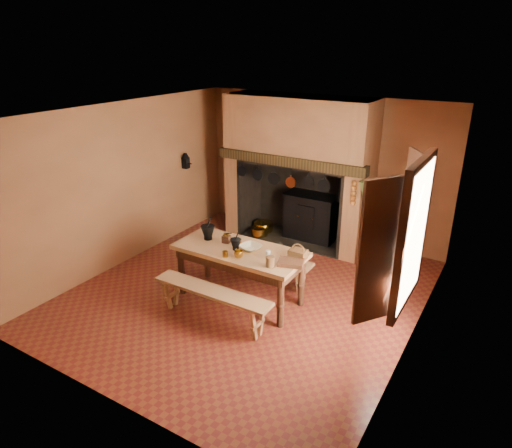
{
  "coord_description": "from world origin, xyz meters",
  "views": [
    {
      "loc": [
        3.37,
        -5.32,
        3.73
      ],
      "look_at": [
        -0.03,
        0.3,
        1.07
      ],
      "focal_mm": 32.0,
      "sensor_mm": 36.0,
      "label": 1
    }
  ],
  "objects_px": {
    "coffee_grinder": "(226,238)",
    "wicker_basket": "(298,254)",
    "bench_front": "(212,298)",
    "work_table": "(240,257)",
    "mixing_bowl": "(250,248)",
    "iron_range": "(311,216)"
  },
  "relations": [
    {
      "from": "work_table",
      "to": "coffee_grinder",
      "type": "xyz_separation_m",
      "value": [
        -0.3,
        0.09,
        0.2
      ]
    },
    {
      "from": "coffee_grinder",
      "to": "work_table",
      "type": "bearing_deg",
      "value": -29.58
    },
    {
      "from": "iron_range",
      "to": "work_table",
      "type": "bearing_deg",
      "value": -89.16
    },
    {
      "from": "work_table",
      "to": "bench_front",
      "type": "relative_size",
      "value": 1.08
    },
    {
      "from": "work_table",
      "to": "mixing_bowl",
      "type": "height_order",
      "value": "mixing_bowl"
    },
    {
      "from": "work_table",
      "to": "mixing_bowl",
      "type": "relative_size",
      "value": 6.34
    },
    {
      "from": "coffee_grinder",
      "to": "iron_range",
      "type": "bearing_deg",
      "value": 71.35
    },
    {
      "from": "iron_range",
      "to": "coffee_grinder",
      "type": "bearing_deg",
      "value": -95.78
    },
    {
      "from": "coffee_grinder",
      "to": "wicker_basket",
      "type": "height_order",
      "value": "wicker_basket"
    },
    {
      "from": "mixing_bowl",
      "to": "iron_range",
      "type": "bearing_deg",
      "value": 94.38
    },
    {
      "from": "iron_range",
      "to": "coffee_grinder",
      "type": "relative_size",
      "value": 9.15
    },
    {
      "from": "work_table",
      "to": "bench_front",
      "type": "height_order",
      "value": "work_table"
    },
    {
      "from": "iron_range",
      "to": "work_table",
      "type": "relative_size",
      "value": 0.81
    },
    {
      "from": "coffee_grinder",
      "to": "bench_front",
      "type": "bearing_deg",
      "value": -82.55
    },
    {
      "from": "coffee_grinder",
      "to": "wicker_basket",
      "type": "bearing_deg",
      "value": -9.99
    },
    {
      "from": "bench_front",
      "to": "wicker_basket",
      "type": "xyz_separation_m",
      "value": [
        0.88,
        0.87,
        0.54
      ]
    },
    {
      "from": "iron_range",
      "to": "wicker_basket",
      "type": "distance_m",
      "value": 2.71
    },
    {
      "from": "bench_front",
      "to": "coffee_grinder",
      "type": "distance_m",
      "value": 1.01
    },
    {
      "from": "work_table",
      "to": "wicker_basket",
      "type": "relative_size",
      "value": 7.92
    },
    {
      "from": "bench_front",
      "to": "wicker_basket",
      "type": "bearing_deg",
      "value": 44.4
    },
    {
      "from": "iron_range",
      "to": "bench_front",
      "type": "distance_m",
      "value": 3.37
    },
    {
      "from": "wicker_basket",
      "to": "coffee_grinder",
      "type": "bearing_deg",
      "value": -178.59
    }
  ]
}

